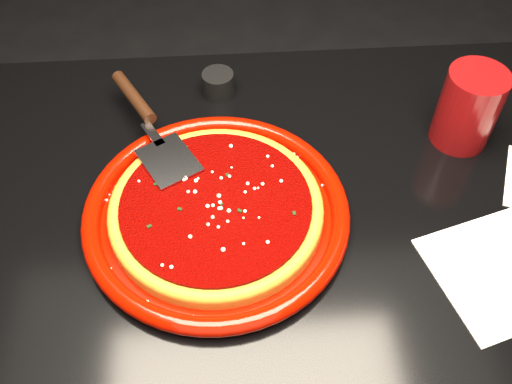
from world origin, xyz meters
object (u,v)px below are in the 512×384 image
(plate, at_px, (216,212))
(cup, at_px, (468,108))
(ramekin, at_px, (218,84))
(pizza_server, at_px, (151,124))
(table, at_px, (261,333))

(plate, height_order, cup, cup)
(plate, height_order, ramekin, ramekin)
(plate, xyz_separation_m, ramekin, (0.01, 0.28, 0.01))
(plate, bearing_deg, ramekin, 87.95)
(cup, bearing_deg, pizza_server, 178.26)
(cup, bearing_deg, plate, -160.73)
(table, relative_size, ramekin, 21.63)
(pizza_server, bearing_deg, ramekin, 19.18)
(table, xyz_separation_m, ramekin, (-0.06, 0.29, 0.40))
(table, height_order, pizza_server, pizza_server)
(plate, bearing_deg, cup, 19.27)
(pizza_server, distance_m, cup, 0.50)
(table, distance_m, plate, 0.40)
(cup, distance_m, ramekin, 0.42)
(table, relative_size, pizza_server, 3.87)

